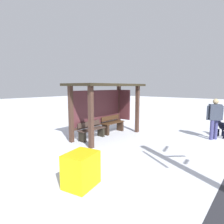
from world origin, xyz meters
TOP-DOWN VIEW (x-y plane):
  - ground_plane at (0.00, 0.00)m, footprint 60.00×60.00m
  - bus_shelter at (0.09, 0.17)m, footprint 3.50×1.61m
  - bench_left_inside at (-0.68, 0.27)m, footprint 1.26×0.38m
  - bench_center_inside at (0.68, 0.27)m, footprint 1.26×0.39m
  - person_walking at (2.40, -3.59)m, footprint 0.45×0.58m
  - dog at (3.03, -3.80)m, footprint 0.80×0.68m
  - grit_bin at (-3.40, -2.20)m, footprint 0.80×0.69m

SIDE VIEW (x-z plane):
  - ground_plane at x=0.00m, z-range 0.00..0.00m
  - bench_left_inside at x=-0.68m, z-range -0.02..0.68m
  - bench_center_inside at x=0.68m, z-range -0.02..0.75m
  - grit_bin at x=-3.40m, z-range 0.00..0.73m
  - dog at x=3.03m, z-range 0.13..0.79m
  - person_walking at x=2.40m, z-range 0.14..1.79m
  - bus_shelter at x=0.09m, z-range 0.54..2.78m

